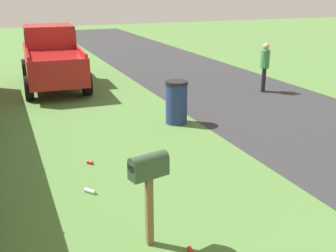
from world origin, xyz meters
The scene contains 7 objects.
mailbox centered at (5.49, 1.41, 1.07)m, with size 0.31×0.55×1.34m.
pickup_truck centered at (15.84, 1.30, 1.10)m, with size 5.15×2.25×2.09m.
trash_bin centered at (10.17, -1.05, 0.56)m, with size 0.58×0.58×1.11m.
pedestrian centered at (12.12, -5.12, 0.94)m, with size 0.42×0.40×1.62m.
litter_can_midfield_b centered at (8.45, 1.60, 0.03)m, with size 0.07×0.07×0.12m, color red.
litter_can_midfield_a centered at (5.08, 0.98, 0.03)m, with size 0.07×0.07×0.12m, color red.
litter_bottle_near_hydrant centered at (7.25, 1.86, 0.04)m, with size 0.07×0.07×0.22m, color #B2D8BF.
Camera 1 is at (1.01, 3.00, 3.34)m, focal length 43.18 mm.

